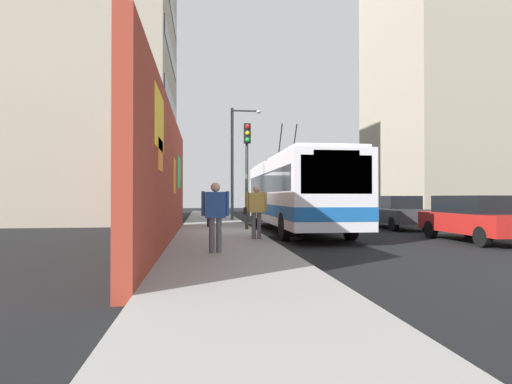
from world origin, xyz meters
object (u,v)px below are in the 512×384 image
Objects in this scene: traffic_light at (247,158)px; parked_car_dark_gray at (393,211)px; pedestrian_near_wall at (215,211)px; pedestrian_midblock at (210,207)px; pedestrian_at_curb at (256,207)px; city_bus at (295,191)px; parked_car_red at (475,217)px; parked_car_black at (353,208)px; street_lamp at (236,156)px.

parked_car_dark_gray is at bearing -77.42° from traffic_light.
traffic_light is (7.22, -1.56, 2.00)m from pedestrian_near_wall.
pedestrian_at_curb reaches higher than pedestrian_midblock.
city_bus reaches higher than parked_car_red.
city_bus is 2.59m from traffic_light.
traffic_light is (4.51, 7.35, 2.35)m from parked_car_red.
parked_car_dark_gray is at bearing -90.63° from pedestrian_midblock.
parked_car_black is at bearing -37.89° from city_bus.
pedestrian_midblock is (-5.25, 8.88, 0.22)m from parked_car_black.
pedestrian_at_curb is 0.39× the size of traffic_light.
pedestrian_midblock is 5.95m from pedestrian_at_curb.
parked_car_black is at bearing -34.11° from pedestrian_at_curb.
city_bus is 1.71× the size of street_lamp.
parked_car_red is 8.94m from traffic_light.
traffic_light is at bearing 133.57° from parked_car_black.
street_lamp reaches higher than parked_car_black.
pedestrian_at_curb is 4.51m from traffic_light.
parked_car_dark_gray is 7.89m from traffic_light.
city_bus is 2.67× the size of parked_car_red.
pedestrian_at_curb is at bearing 127.24° from parked_car_dark_gray.
city_bus is 7.88m from street_lamp.
pedestrian_at_curb reaches higher than parked_car_black.
parked_car_red is at bearing -121.55° from traffic_light.
pedestrian_near_wall is 0.26× the size of street_lamp.
traffic_light is (-6.99, 7.35, 2.35)m from parked_car_black.
city_bus reaches higher than pedestrian_midblock.
pedestrian_near_wall is at bearing 106.92° from parked_car_red.
city_bus reaches higher than traffic_light.
traffic_light is at bearing 102.58° from parked_car_dark_gray.
street_lamp reaches higher than city_bus.
parked_car_black is 7.95m from street_lamp.
city_bus is at bearing -26.22° from pedestrian_near_wall.
pedestrian_at_curb is (-4.35, 2.27, -0.59)m from city_bus.
pedestrian_near_wall is at bearing 153.78° from city_bus.
traffic_light reaches higher than pedestrian_at_curb.
city_bus is 7.15m from parked_car_red.
parked_car_dark_gray is at bearing -0.00° from parked_car_red.
parked_car_black is (5.35, 0.00, -0.00)m from parked_car_dark_gray.
street_lamp is (14.80, -1.66, 2.87)m from pedestrian_near_wall.
city_bus is 8.52m from parked_car_black.
parked_car_dark_gray is at bearing -129.31° from street_lamp.
pedestrian_midblock reaches higher than parked_car_red.
pedestrian_near_wall is at bearing 155.71° from pedestrian_at_curb.
pedestrian_midblock is at bearing -0.16° from pedestrian_near_wall.
parked_car_red is (-4.82, -5.20, -0.94)m from city_bus.
pedestrian_midblock is at bearing 41.42° from traffic_light.
pedestrian_midblock is at bearing 164.31° from street_lamp.
parked_car_dark_gray is 5.35m from parked_car_black.
traffic_light is 0.67× the size of street_lamp.
city_bus is 6.62× the size of pedestrian_at_curb.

